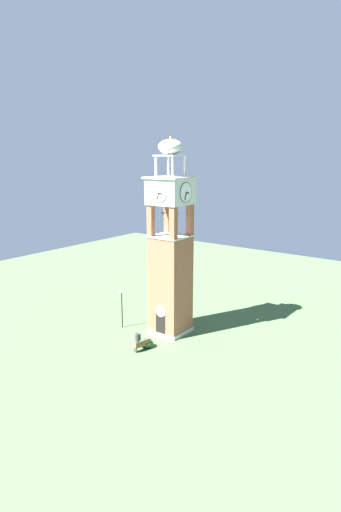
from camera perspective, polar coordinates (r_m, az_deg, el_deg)
ground at (r=42.52m, az=0.00°, el=-10.05°), size 80.00×80.00×0.00m
clock_tower at (r=40.17m, az=-0.00°, el=-0.18°), size 3.74×3.74×18.53m
park_bench at (r=38.55m, az=-3.78°, el=-11.83°), size 0.80×1.66×0.95m
lamp_post at (r=42.77m, az=-6.55°, el=-6.08°), size 0.36×0.36×3.94m
trash_bin at (r=40.25m, az=-4.38°, el=-10.85°), size 0.52×0.52×0.80m
shrub_near_entry at (r=39.18m, az=-3.30°, el=-11.56°), size 1.27×1.27×0.76m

